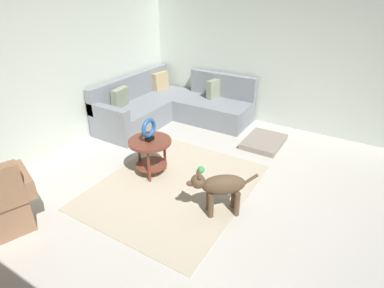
{
  "coord_description": "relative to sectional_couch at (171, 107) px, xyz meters",
  "views": [
    {
      "loc": [
        -2.7,
        -1.3,
        2.5
      ],
      "look_at": [
        0.45,
        0.6,
        0.55
      ],
      "focal_mm": 28.99,
      "sensor_mm": 36.0,
      "label": 1
    }
  ],
  "objects": [
    {
      "name": "ground_plane",
      "position": [
        -1.99,
        -2.01,
        -0.34
      ],
      "size": [
        6.0,
        6.0,
        0.1
      ],
      "primitive_type": "cube",
      "color": "beige"
    },
    {
      "name": "wall_back",
      "position": [
        -1.99,
        0.93,
        1.06
      ],
      "size": [
        6.0,
        0.12,
        2.7
      ],
      "primitive_type": "cube",
      "color": "silver",
      "rests_on": "ground_plane"
    },
    {
      "name": "wall_right",
      "position": [
        0.95,
        -2.01,
        1.06
      ],
      "size": [
        0.12,
        6.0,
        2.7
      ],
      "primitive_type": "cube",
      "color": "silver",
      "rests_on": "ground_plane"
    },
    {
      "name": "area_rug",
      "position": [
        -1.84,
        -1.31,
        -0.29
      ],
      "size": [
        2.3,
        1.9,
        0.01
      ],
      "primitive_type": "cube",
      "color": "#BCAD93",
      "rests_on": "ground_plane"
    },
    {
      "name": "sectional_couch",
      "position": [
        0.0,
        0.0,
        0.0
      ],
      "size": [
        2.2,
        2.25,
        0.88
      ],
      "color": "gray",
      "rests_on": "ground_plane"
    },
    {
      "name": "side_table",
      "position": [
        -1.74,
        -0.85,
        0.12
      ],
      "size": [
        0.6,
        0.6,
        0.54
      ],
      "color": "brown",
      "rests_on": "ground_plane"
    },
    {
      "name": "torus_sculpture",
      "position": [
        -1.74,
        -0.85,
        0.42
      ],
      "size": [
        0.28,
        0.08,
        0.33
      ],
      "color": "black",
      "rests_on": "side_table"
    },
    {
      "name": "dog_bed_mat",
      "position": [
        -0.01,
        -1.93,
        -0.25
      ],
      "size": [
        0.8,
        0.6,
        0.09
      ],
      "primitive_type": "cube",
      "color": "gray",
      "rests_on": "ground_plane"
    },
    {
      "name": "dog",
      "position": [
        -2.01,
        -2.07,
        0.09
      ],
      "size": [
        0.57,
        0.7,
        0.63
      ],
      "rotation": [
        0.0,
        0.0,
        0.67
      ],
      "color": "brown",
      "rests_on": "ground_plane"
    },
    {
      "name": "dog_toy_ball",
      "position": [
        -1.36,
        -1.46,
        -0.24
      ],
      "size": [
        0.1,
        0.1,
        0.1
      ],
      "primitive_type": "sphere",
      "color": "green",
      "rests_on": "ground_plane"
    }
  ]
}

